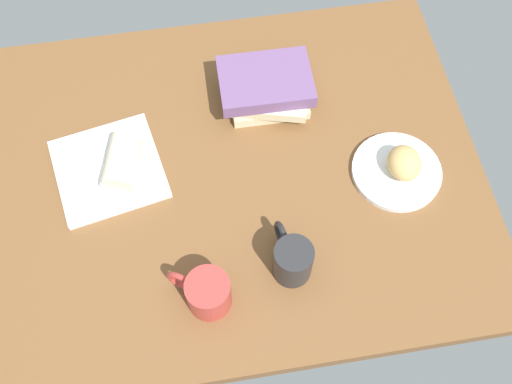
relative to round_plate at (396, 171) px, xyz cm
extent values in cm
cube|color=brown|center=(-35.16, 6.59, -2.70)|extent=(110.00, 90.00, 4.00)
cylinder|color=white|center=(0.00, 0.00, 0.00)|extent=(20.05, 20.05, 1.40)
ellipsoid|color=tan|center=(0.85, -0.21, 3.83)|extent=(7.57, 8.77, 6.25)
cube|color=white|center=(-63.59, 10.90, 0.10)|extent=(26.89, 26.89, 1.60)
cylinder|color=silver|center=(-68.34, 12.89, 1.94)|extent=(4.53, 4.53, 2.08)
cylinder|color=#CD682E|center=(-68.34, 12.89, 2.68)|extent=(3.71, 3.71, 0.40)
cylinder|color=#F2E4C0|center=(-59.80, 9.31, 4.45)|extent=(9.90, 13.65, 7.10)
cube|color=beige|center=(-25.00, 24.00, 0.61)|extent=(18.14, 13.00, 2.61)
cube|color=beige|center=(-25.22, 24.34, 3.11)|extent=(22.08, 19.30, 2.40)
cube|color=#6B4C7A|center=(-25.63, 24.95, 6.07)|extent=(21.68, 15.81, 3.52)
cylinder|color=#B23833|center=(-44.93, -22.64, 3.74)|extent=(8.87, 8.87, 8.88)
cylinder|color=#B66343|center=(-44.93, -22.64, 7.58)|extent=(7.27, 7.27, 0.40)
torus|color=#B23833|center=(-49.84, -19.38, 3.74)|extent=(6.10, 4.60, 6.53)
cylinder|color=#262628|center=(-27.51, -18.92, 4.19)|extent=(7.96, 7.96, 9.77)
cylinder|color=#B3634B|center=(-27.51, -18.92, 8.47)|extent=(6.53, 6.53, 0.40)
torus|color=#262628|center=(-28.64, -13.44, 4.19)|extent=(2.60, 7.16, 7.06)
camera|label=1|loc=(-41.55, -59.41, 114.15)|focal=41.22mm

